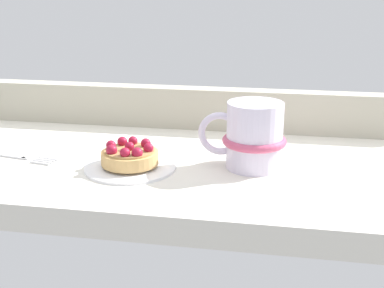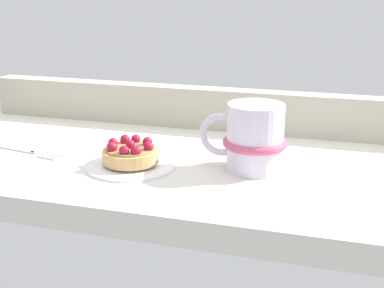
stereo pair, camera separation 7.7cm
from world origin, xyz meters
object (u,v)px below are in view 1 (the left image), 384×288
Objects in this scene: raspberry_tart at (130,155)px; coffee_mug at (253,136)px; dessert_plate at (130,166)px; dessert_fork at (8,155)px.

raspberry_tart is 18.59cm from coffee_mug.
dessert_fork is (-20.85, 1.66, -0.09)cm from dessert_plate.
coffee_mug is (17.95, 3.93, 2.78)cm from raspberry_tart.
raspberry_tart is 20.99cm from dessert_fork.
dessert_fork is (-20.84, 1.68, -1.86)cm from raspberry_tart.
coffee_mug is at bearing 3.33° from dessert_fork.
raspberry_tart is (-0.01, -0.02, 1.77)cm from dessert_plate.
dessert_plate is 0.78× the size of dessert_fork.
dessert_fork is at bearing -176.67° from coffee_mug.
raspberry_tart is 0.49× the size of dessert_fork.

